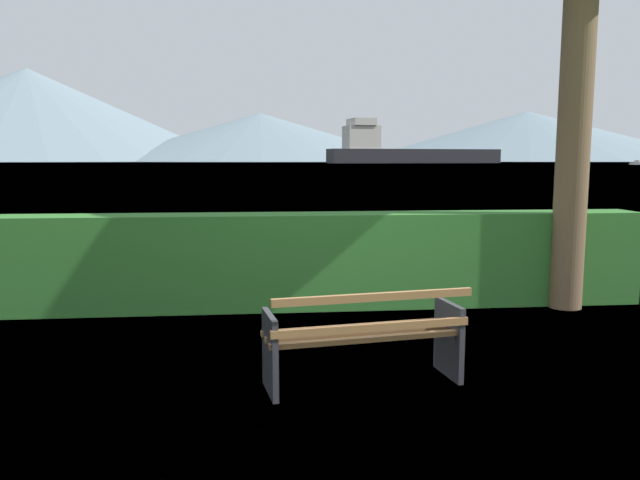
{
  "coord_description": "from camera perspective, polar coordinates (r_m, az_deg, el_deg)",
  "views": [
    {
      "loc": [
        -0.87,
        -5.09,
        1.94
      ],
      "look_at": [
        0.0,
        3.75,
        0.77
      ],
      "focal_mm": 34.4,
      "sensor_mm": 36.0,
      "label": 1
    }
  ],
  "objects": [
    {
      "name": "fishing_boat_near",
      "position": [
        239.36,
        27.5,
        6.36
      ],
      "size": [
        3.21,
        6.23,
        1.57
      ],
      "color": "silver",
      "rests_on": "water_surface"
    },
    {
      "name": "cargo_ship_large",
      "position": [
        303.6,
        7.64,
        8.21
      ],
      "size": [
        87.61,
        27.51,
        21.02
      ],
      "color": "#232328",
      "rests_on": "water_surface"
    },
    {
      "name": "park_bench",
      "position": [
        5.33,
        4.15,
        -9.03
      ],
      "size": [
        1.77,
        0.83,
        0.87
      ],
      "color": "olive",
      "rests_on": "ground_plane"
    },
    {
      "name": "distant_hills",
      "position": [
        583.42,
        -10.41,
        10.5
      ],
      "size": [
        821.6,
        372.74,
        82.98
      ],
      "color": "slate",
      "rests_on": "ground_plane"
    },
    {
      "name": "ground_plane",
      "position": [
        5.51,
        3.9,
        -13.11
      ],
      "size": [
        1400.0,
        1400.0,
        0.0
      ],
      "primitive_type": "plane",
      "color": "#567A38"
    },
    {
      "name": "hedge_row",
      "position": [
        8.07,
        0.64,
        -1.9
      ],
      "size": [
        8.4,
        0.62,
        1.24
      ],
      "primitive_type": "cube",
      "color": "#2D6B28",
      "rests_on": "ground_plane"
    },
    {
      "name": "water_surface",
      "position": [
        311.15,
        -5.48,
        7.14
      ],
      "size": [
        620.0,
        620.0,
        0.0
      ],
      "primitive_type": "plane",
      "color": "#7A99A8",
      "rests_on": "ground_plane"
    }
  ]
}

